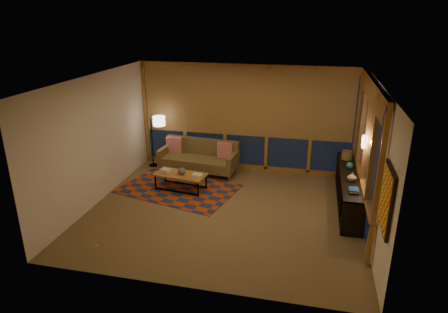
% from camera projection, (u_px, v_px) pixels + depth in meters
% --- Properties ---
extents(floor, '(5.50, 5.00, 0.01)m').
position_uv_depth(floor, '(224.00, 211.00, 8.25)').
color(floor, brown).
rests_on(floor, ground).
extents(ceiling, '(5.50, 5.00, 0.01)m').
position_uv_depth(ceiling, '(225.00, 80.00, 7.33)').
color(ceiling, white).
rests_on(ceiling, walls).
extents(walls, '(5.51, 5.01, 2.70)m').
position_uv_depth(walls, '(224.00, 149.00, 7.79)').
color(walls, '#F3E6CD').
rests_on(walls, floor).
extents(window_wall_back, '(5.30, 0.16, 2.60)m').
position_uv_depth(window_wall_back, '(246.00, 118.00, 10.01)').
color(window_wall_back, '#9D6621').
rests_on(window_wall_back, walls).
extents(window_wall_right, '(0.16, 3.70, 2.60)m').
position_uv_depth(window_wall_right, '(365.00, 149.00, 7.78)').
color(window_wall_right, '#9D6621').
rests_on(window_wall_right, walls).
extents(wall_art, '(0.06, 0.74, 0.94)m').
position_uv_depth(wall_art, '(386.00, 199.00, 5.49)').
color(wall_art, red).
rests_on(wall_art, walls).
extents(wall_sconce, '(0.12, 0.18, 0.22)m').
position_uv_depth(wall_sconce, '(364.00, 142.00, 7.58)').
color(wall_sconce, '#FFE9CD').
rests_on(wall_sconce, walls).
extents(sofa, '(2.02, 0.98, 0.80)m').
position_uv_depth(sofa, '(198.00, 157.00, 10.11)').
color(sofa, brown).
rests_on(sofa, floor).
extents(pillow_left, '(0.41, 0.14, 0.41)m').
position_uv_depth(pillow_left, '(174.00, 145.00, 10.41)').
color(pillow_left, '#C30808').
rests_on(pillow_left, sofa).
extents(pillow_right, '(0.40, 0.17, 0.39)m').
position_uv_depth(pillow_right, '(225.00, 151.00, 9.99)').
color(pillow_right, '#C30808').
rests_on(pillow_right, sofa).
extents(area_rug, '(2.88, 2.25, 0.01)m').
position_uv_depth(area_rug, '(178.00, 189.00, 9.26)').
color(area_rug, '#A4370F').
rests_on(area_rug, floor).
extents(coffee_table, '(1.24, 0.69, 0.39)m').
position_uv_depth(coffee_table, '(181.00, 182.00, 9.18)').
color(coffee_table, '#9D6621').
rests_on(coffee_table, floor).
extents(book_stack_a, '(0.27, 0.24, 0.07)m').
position_uv_depth(book_stack_a, '(166.00, 171.00, 9.21)').
color(book_stack_a, beige).
rests_on(book_stack_a, coffee_table).
extents(book_stack_b, '(0.24, 0.20, 0.04)m').
position_uv_depth(book_stack_b, '(198.00, 175.00, 8.99)').
color(book_stack_b, beige).
rests_on(book_stack_b, coffee_table).
extents(ceramic_pot, '(0.20, 0.20, 0.17)m').
position_uv_depth(ceramic_pot, '(182.00, 171.00, 9.04)').
color(ceramic_pot, black).
rests_on(ceramic_pot, coffee_table).
extents(floor_lamp, '(0.56, 0.49, 1.41)m').
position_uv_depth(floor_lamp, '(152.00, 140.00, 10.44)').
color(floor_lamp, black).
rests_on(floor_lamp, floor).
extents(bookshelf, '(0.40, 2.77, 0.69)m').
position_uv_depth(bookshelf, '(349.00, 189.00, 8.44)').
color(bookshelf, black).
rests_on(bookshelf, floor).
extents(basket, '(0.27, 0.27, 0.19)m').
position_uv_depth(basket, '(347.00, 155.00, 9.13)').
color(basket, olive).
rests_on(basket, bookshelf).
extents(teal_bowl, '(0.18, 0.18, 0.15)m').
position_uv_depth(teal_bowl, '(350.00, 165.00, 8.57)').
color(teal_bowl, '#226E5F').
rests_on(teal_bowl, bookshelf).
extents(vase, '(0.19, 0.19, 0.19)m').
position_uv_depth(vase, '(352.00, 177.00, 7.94)').
color(vase, tan).
rests_on(vase, bookshelf).
extents(shelf_book_stack, '(0.19, 0.24, 0.06)m').
position_uv_depth(shelf_book_stack, '(354.00, 191.00, 7.47)').
color(shelf_book_stack, beige).
rests_on(shelf_book_stack, bookshelf).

